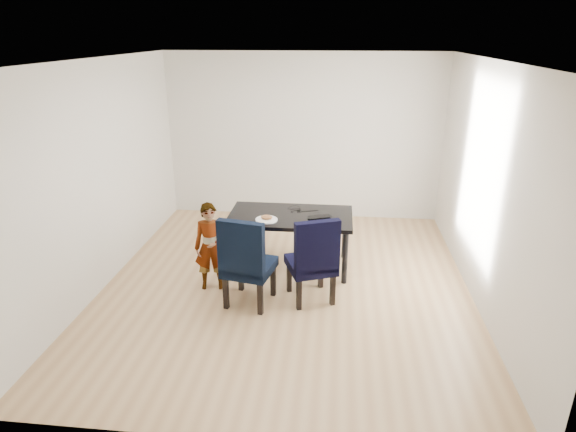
# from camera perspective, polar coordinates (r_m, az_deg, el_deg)

# --- Properties ---
(floor) EXTENTS (4.50, 5.00, 0.01)m
(floor) POSITION_cam_1_polar(r_m,az_deg,el_deg) (6.11, -0.20, -8.17)
(floor) COLOR tan
(floor) RESTS_ON ground
(ceiling) EXTENTS (4.50, 5.00, 0.01)m
(ceiling) POSITION_cam_1_polar(r_m,az_deg,el_deg) (5.34, -0.24, 18.10)
(ceiling) COLOR white
(ceiling) RESTS_ON wall_back
(wall_back) EXTENTS (4.50, 0.01, 2.70)m
(wall_back) POSITION_cam_1_polar(r_m,az_deg,el_deg) (8.00, 1.79, 9.29)
(wall_back) COLOR silver
(wall_back) RESTS_ON ground
(wall_front) EXTENTS (4.50, 0.01, 2.70)m
(wall_front) POSITION_cam_1_polar(r_m,az_deg,el_deg) (3.29, -5.10, -8.75)
(wall_front) COLOR silver
(wall_front) RESTS_ON ground
(wall_left) EXTENTS (0.01, 5.00, 2.70)m
(wall_left) POSITION_cam_1_polar(r_m,az_deg,el_deg) (6.23, -21.35, 4.43)
(wall_left) COLOR silver
(wall_left) RESTS_ON ground
(wall_right) EXTENTS (0.01, 5.00, 2.70)m
(wall_right) POSITION_cam_1_polar(r_m,az_deg,el_deg) (5.79, 22.58, 3.05)
(wall_right) COLOR white
(wall_right) RESTS_ON ground
(dining_table) EXTENTS (1.60, 0.90, 0.75)m
(dining_table) POSITION_cam_1_polar(r_m,az_deg,el_deg) (6.39, 0.29, -3.01)
(dining_table) COLOR black
(dining_table) RESTS_ON floor
(chair_left) EXTENTS (0.62, 0.64, 1.10)m
(chair_left) POSITION_cam_1_polar(r_m,az_deg,el_deg) (5.52, -4.61, -5.15)
(chair_left) COLOR black
(chair_left) RESTS_ON floor
(chair_right) EXTENTS (0.67, 0.68, 1.07)m
(chair_right) POSITION_cam_1_polar(r_m,az_deg,el_deg) (5.59, 2.73, -4.92)
(chair_right) COLOR black
(chair_right) RESTS_ON floor
(child) EXTENTS (0.45, 0.34, 1.10)m
(child) POSITION_cam_1_polar(r_m,az_deg,el_deg) (5.89, -9.13, -3.62)
(child) COLOR #FF4915
(child) RESTS_ON floor
(plate) EXTENTS (0.34, 0.34, 0.02)m
(plate) POSITION_cam_1_polar(r_m,az_deg,el_deg) (6.07, -2.57, -0.43)
(plate) COLOR white
(plate) RESTS_ON dining_table
(sandwich) EXTENTS (0.16, 0.09, 0.06)m
(sandwich) POSITION_cam_1_polar(r_m,az_deg,el_deg) (6.05, -2.55, -0.14)
(sandwich) COLOR #A7693B
(sandwich) RESTS_ON plate
(laptop) EXTENTS (0.35, 0.29, 0.02)m
(laptop) POSITION_cam_1_polar(r_m,az_deg,el_deg) (6.19, 3.64, 0.02)
(laptop) COLOR black
(laptop) RESTS_ON dining_table
(cable_tangle) EXTENTS (0.17, 0.17, 0.01)m
(cable_tangle) POSITION_cam_1_polar(r_m,az_deg,el_deg) (6.37, 0.96, 0.60)
(cable_tangle) COLOR black
(cable_tangle) RESTS_ON dining_table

